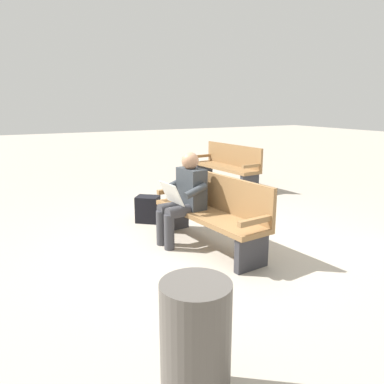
{
  "coord_description": "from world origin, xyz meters",
  "views": [
    {
      "loc": [
        -3.83,
        2.25,
        1.77
      ],
      "look_at": [
        0.14,
        0.15,
        0.7
      ],
      "focal_mm": 34.82,
      "sensor_mm": 36.0,
      "label": 1
    }
  ],
  "objects_px": {
    "trash_bin": "(196,342)",
    "backpack": "(148,209)",
    "bench_near": "(213,211)",
    "bench_far": "(228,165)",
    "person_seated": "(184,196)"
  },
  "relations": [
    {
      "from": "person_seated",
      "to": "trash_bin",
      "type": "distance_m",
      "value": 2.66
    },
    {
      "from": "bench_near",
      "to": "bench_far",
      "type": "bearing_deg",
      "value": -42.53
    },
    {
      "from": "person_seated",
      "to": "backpack",
      "type": "relative_size",
      "value": 2.78
    },
    {
      "from": "backpack",
      "to": "bench_far",
      "type": "height_order",
      "value": "bench_far"
    },
    {
      "from": "backpack",
      "to": "bench_near",
      "type": "bearing_deg",
      "value": -164.61
    },
    {
      "from": "backpack",
      "to": "trash_bin",
      "type": "bearing_deg",
      "value": 163.3
    },
    {
      "from": "bench_near",
      "to": "backpack",
      "type": "xyz_separation_m",
      "value": [
        1.31,
        0.36,
        -0.26
      ]
    },
    {
      "from": "bench_near",
      "to": "backpack",
      "type": "relative_size",
      "value": 4.35
    },
    {
      "from": "person_seated",
      "to": "bench_far",
      "type": "height_order",
      "value": "person_seated"
    },
    {
      "from": "trash_bin",
      "to": "backpack",
      "type": "bearing_deg",
      "value": -16.7
    },
    {
      "from": "person_seated",
      "to": "trash_bin",
      "type": "bearing_deg",
      "value": 148.51
    },
    {
      "from": "backpack",
      "to": "person_seated",
      "type": "bearing_deg",
      "value": -174.66
    },
    {
      "from": "bench_far",
      "to": "trash_bin",
      "type": "relative_size",
      "value": 2.38
    },
    {
      "from": "backpack",
      "to": "bench_far",
      "type": "relative_size",
      "value": 0.23
    },
    {
      "from": "bench_far",
      "to": "bench_near",
      "type": "bearing_deg",
      "value": 138.65
    }
  ]
}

